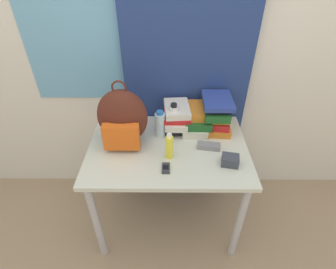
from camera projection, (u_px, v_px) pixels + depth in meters
The scene contains 14 objects.
ground_plane at pixel (168, 259), 1.91m from camera, with size 12.00×12.00×0.00m, color #9E8466.
wall_back at pixel (168, 51), 1.80m from camera, with size 6.00×0.06×2.50m.
curtain_blue at pixel (188, 53), 1.76m from camera, with size 0.89×0.04×2.50m.
desk at pixel (168, 159), 1.80m from camera, with size 1.05×0.73×0.76m.
backpack at pixel (122, 119), 1.66m from camera, with size 0.32×0.22×0.45m.
book_stack_left at pixel (177, 117), 1.85m from camera, with size 0.19×0.28×0.18m.
book_stack_center at pixel (196, 118), 1.86m from camera, with size 0.21×0.30×0.17m.
book_stack_right at pixel (216, 114), 1.84m from camera, with size 0.23×0.28×0.24m.
water_bottle at pixel (160, 124), 1.78m from camera, with size 0.07×0.07×0.20m.
sports_bottle at pixel (174, 119), 1.80m from camera, with size 0.06×0.06×0.23m.
sunscreen_bottle at pixel (169, 147), 1.60m from camera, with size 0.05×0.05×0.18m.
cell_phone at pixel (166, 168), 1.56m from camera, with size 0.05×0.09×0.02m.
sunglasses_case at pixel (209, 146), 1.71m from camera, with size 0.16×0.08×0.04m.
camera_pouch at pixel (230, 160), 1.58m from camera, with size 0.12×0.10×0.06m.
Camera 1 is at (0.01, -0.97, 1.87)m, focal length 28.00 mm.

